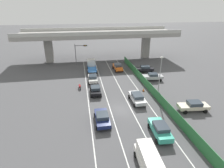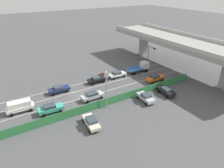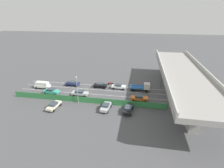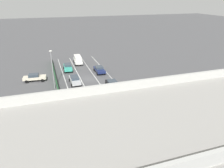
{
  "view_description": "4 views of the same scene",
  "coord_description": "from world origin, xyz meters",
  "views": [
    {
      "loc": [
        -5.72,
        -24.16,
        15.15
      ],
      "look_at": [
        -0.06,
        7.69,
        1.18
      ],
      "focal_mm": 29.13,
      "sensor_mm": 36.0,
      "label": 1
    },
    {
      "loc": [
        36.51,
        -13.84,
        21.61
      ],
      "look_at": [
        2.0,
        7.42,
        1.6
      ],
      "focal_mm": 32.79,
      "sensor_mm": 36.0,
      "label": 2
    },
    {
      "loc": [
        45.6,
        18.56,
        22.75
      ],
      "look_at": [
        -2.9,
        10.28,
        1.72
      ],
      "focal_mm": 27.55,
      "sensor_mm": 36.0,
      "label": 3
    },
    {
      "loc": [
        8.5,
        42.12,
        16.65
      ],
      "look_at": [
        -2.22,
        9.8,
        2.35
      ],
      "focal_mm": 33.6,
      "sensor_mm": 36.0,
      "label": 4
    }
  ],
  "objects": [
    {
      "name": "car_sedan_white",
      "position": [
        -3.44,
        12.31,
        0.87
      ],
      "size": [
        2.13,
        4.48,
        1.56
      ],
      "color": "white",
      "rests_on": "ground"
    },
    {
      "name": "car_van_white",
      "position": [
        0.22,
        -11.55,
        1.23
      ],
      "size": [
        2.25,
        4.97,
        2.16
      ],
      "color": "silver",
      "rests_on": "ground"
    },
    {
      "name": "lane_line_mid_left",
      "position": [
        -1.64,
        4.97,
        0.0
      ],
      "size": [
        0.14,
        45.94,
        0.01
      ],
      "primitive_type": "cube",
      "color": "silver",
      "rests_on": "ground"
    },
    {
      "name": "flatbed_truck_blue",
      "position": [
        -3.14,
        20.02,
        1.33
      ],
      "size": [
        2.37,
        5.99,
        2.59
      ],
      "color": "black",
      "rests_on": "ground"
    },
    {
      "name": "parked_sedan_cream",
      "position": [
        11.05,
        -2.23,
        0.88
      ],
      "size": [
        4.79,
        2.36,
        1.58
      ],
      "color": "beige",
      "rests_on": "ground"
    },
    {
      "name": "parked_sedan_dark",
      "position": [
        9.66,
        16.39,
        0.9
      ],
      "size": [
        4.52,
        2.43,
        1.58
      ],
      "color": "black",
      "rests_on": "ground"
    },
    {
      "name": "car_taxi_orange",
      "position": [
        3.4,
        18.9,
        0.91
      ],
      "size": [
        2.06,
        4.64,
        1.65
      ],
      "color": "orange",
      "rests_on": "ground"
    },
    {
      "name": "elevated_overpass",
      "position": [
        0.0,
        29.94,
        7.15
      ],
      "size": [
        45.44,
        11.22,
        8.93
      ],
      "color": "gray",
      "rests_on": "ground"
    },
    {
      "name": "motorcycle",
      "position": [
        -6.28,
        9.19,
        0.46
      ],
      "size": [
        0.6,
        1.94,
        0.93
      ],
      "color": "black",
      "rests_on": "ground"
    },
    {
      "name": "car_sedan_black",
      "position": [
        -3.41,
        6.37,
        0.85
      ],
      "size": [
        2.13,
        4.35,
        1.53
      ],
      "color": "black",
      "rests_on": "ground"
    },
    {
      "name": "parked_wagon_silver",
      "position": [
        9.51,
        10.83,
        0.9
      ],
      "size": [
        4.55,
        2.32,
        1.64
      ],
      "color": "#B2B5B7",
      "rests_on": "ground"
    },
    {
      "name": "lane_line_left_edge",
      "position": [
        -4.93,
        4.97,
        0.0
      ],
      "size": [
        0.14,
        45.94,
        0.01
      ],
      "primitive_type": "cube",
      "color": "silver",
      "rests_on": "ground"
    },
    {
      "name": "car_sedan_silver",
      "position": [
        3.2,
        1.92,
        0.9
      ],
      "size": [
        2.03,
        4.69,
        1.6
      ],
      "color": "#B7BABC",
      "rests_on": "ground"
    },
    {
      "name": "car_taxi_teal",
      "position": [
        3.49,
        -6.85,
        0.93
      ],
      "size": [
        2.23,
        4.6,
        1.67
      ],
      "color": "teal",
      "rests_on": "ground"
    },
    {
      "name": "lane_line_right_edge",
      "position": [
        4.93,
        4.97,
        0.0
      ],
      "size": [
        0.14,
        45.94,
        0.01
      ],
      "primitive_type": "cube",
      "color": "silver",
      "rests_on": "ground"
    },
    {
      "name": "car_sedan_navy",
      "position": [
        -3.34,
        -2.97,
        0.85
      ],
      "size": [
        2.08,
        4.52,
        1.53
      ],
      "color": "navy",
      "rests_on": "ground"
    },
    {
      "name": "ground_plane",
      "position": [
        0.0,
        0.0,
        0.0
      ],
      "size": [
        300.0,
        300.0,
        0.0
      ],
      "primitive_type": "plane",
      "color": "#4C4C4F"
    },
    {
      "name": "street_lamp",
      "position": [
        7.35,
        2.88,
        4.54
      ],
      "size": [
        0.6,
        0.36,
        7.52
      ],
      "color": "gray",
      "rests_on": "ground"
    },
    {
      "name": "green_fence",
      "position": [
        6.9,
        4.97,
        0.84
      ],
      "size": [
        0.1,
        42.04,
        1.67
      ],
      "color": "#2D753D",
      "rests_on": "ground"
    },
    {
      "name": "traffic_light",
      "position": [
        -5.9,
        25.34,
        3.97
      ],
      "size": [
        3.34,
        0.82,
        5.63
      ],
      "color": "#47474C",
      "rests_on": "ground"
    },
    {
      "name": "lane_line_mid_right",
      "position": [
        1.64,
        4.97,
        0.0
      ],
      "size": [
        0.14,
        45.94,
        0.01
      ],
      "primitive_type": "cube",
      "color": "silver",
      "rests_on": "ground"
    },
    {
      "name": "traffic_cone",
      "position": [
        5.79,
        5.89,
        0.29
      ],
      "size": [
        0.47,
        0.47,
        0.62
      ],
      "color": "orange",
      "rests_on": "ground"
    }
  ]
}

